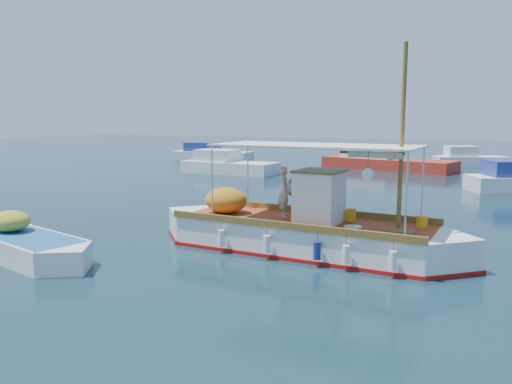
% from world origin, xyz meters
% --- Properties ---
extents(ground, '(160.00, 160.00, 0.00)m').
position_xyz_m(ground, '(0.00, 0.00, 0.00)').
color(ground, black).
rests_on(ground, ground).
extents(fishing_caique, '(9.44, 2.94, 5.76)m').
position_xyz_m(fishing_caique, '(0.63, -0.20, 0.50)').
color(fishing_caique, white).
rests_on(fishing_caique, ground).
extents(dinghy, '(5.46, 2.45, 1.37)m').
position_xyz_m(dinghy, '(-5.93, -4.10, 0.29)').
color(dinghy, white).
rests_on(dinghy, ground).
extents(bg_boat_nw, '(6.84, 2.87, 1.80)m').
position_xyz_m(bg_boat_nw, '(-11.16, 16.80, 0.49)').
color(bg_boat_nw, silver).
rests_on(bg_boat_nw, ground).
extents(bg_boat_n, '(10.14, 5.26, 1.80)m').
position_xyz_m(bg_boat_n, '(-2.00, 24.26, 0.49)').
color(bg_boat_n, '#A6291B').
rests_on(bg_boat_n, ground).
extents(bg_boat_far_w, '(7.25, 2.82, 1.80)m').
position_xyz_m(bg_boat_far_w, '(-17.78, 25.71, 0.49)').
color(bg_boat_far_w, silver).
rests_on(bg_boat_far_w, ground).
extents(bg_boat_far_n, '(5.69, 3.91, 1.80)m').
position_xyz_m(bg_boat_far_n, '(3.61, 29.08, 0.49)').
color(bg_boat_far_n, silver).
rests_on(bg_boat_far_n, ground).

